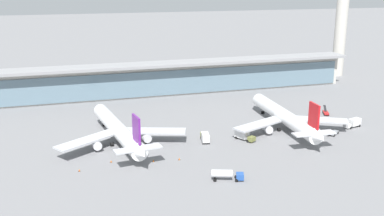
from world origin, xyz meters
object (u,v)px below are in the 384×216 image
object	(u,v)px
service_truck_by_tail_olive	(205,137)
safety_cone_alpha	(153,161)
service_truck_near_nose_olive	(244,135)
service_truck_at_far_stand_white	(353,123)
control_tower	(342,9)
airliner_left_stand	(118,130)
service_truck_mid_apron_grey	(334,133)
safety_cone_delta	(111,161)
service_truck_under_wing_blue	(226,174)
airliner_centre_stand	(285,117)
safety_cone_charlie	(179,159)
service_truck_on_taxiway_red	(326,112)
safety_cone_bravo	(79,170)

from	to	relation	value
service_truck_by_tail_olive	safety_cone_alpha	xyz separation A→B (m)	(-19.93, -11.87, -1.37)
service_truck_near_nose_olive	service_truck_at_far_stand_white	world-z (taller)	same
control_tower	airliner_left_stand	bearing A→B (deg)	-150.70
service_truck_mid_apron_grey	service_truck_by_tail_olive	world-z (taller)	service_truck_by_tail_olive
control_tower	safety_cone_delta	xyz separation A→B (m)	(-136.63, -89.26, -35.77)
safety_cone_alpha	safety_cone_delta	bearing A→B (deg)	164.97
service_truck_under_wing_blue	safety_cone_alpha	distance (m)	24.00
service_truck_under_wing_blue	airliner_centre_stand	bearing A→B (deg)	43.57
safety_cone_charlie	safety_cone_alpha	bearing A→B (deg)	173.76
safety_cone_alpha	safety_cone_delta	world-z (taller)	same
airliner_left_stand	service_truck_near_nose_olive	distance (m)	41.33
airliner_left_stand	service_truck_at_far_stand_white	distance (m)	83.98
service_truck_under_wing_blue	control_tower	world-z (taller)	control_tower
airliner_centre_stand	service_truck_under_wing_blue	bearing A→B (deg)	-136.43
service_truck_mid_apron_grey	service_truck_on_taxiway_red	world-z (taller)	same
safety_cone_bravo	safety_cone_charlie	world-z (taller)	same
service_truck_on_taxiway_red	safety_cone_bravo	size ratio (longest dim) A/B	9.67
service_truck_at_far_stand_white	control_tower	size ratio (longest dim) A/B	0.12
airliner_left_stand	safety_cone_delta	world-z (taller)	airliner_left_stand
airliner_left_stand	service_truck_mid_apron_grey	size ratio (longest dim) A/B	8.78
control_tower	safety_cone_alpha	size ratio (longest dim) A/B	94.33
airliner_centre_stand	control_tower	size ratio (longest dim) A/B	0.85
service_truck_near_nose_olive	safety_cone_bravo	xyz separation A→B (m)	(-54.06, -10.34, -1.37)
service_truck_near_nose_olive	service_truck_mid_apron_grey	distance (m)	31.86
safety_cone_delta	service_truck_at_far_stand_white	bearing A→B (deg)	4.81
safety_cone_charlie	airliner_centre_stand	bearing A→B (deg)	20.67
safety_cone_bravo	safety_cone_charlie	bearing A→B (deg)	-0.34
service_truck_at_far_stand_white	service_truck_near_nose_olive	bearing A→B (deg)	-178.76
service_truck_under_wing_blue	service_truck_mid_apron_grey	world-z (taller)	service_truck_under_wing_blue
safety_cone_bravo	safety_cone_alpha	bearing A→B (deg)	1.79
service_truck_mid_apron_grey	safety_cone_bravo	world-z (taller)	service_truck_mid_apron_grey
safety_cone_delta	service_truck_near_nose_olive	bearing A→B (deg)	8.23
service_truck_on_taxiway_red	control_tower	world-z (taller)	control_tower
safety_cone_bravo	service_truck_on_taxiway_red	bearing A→B (deg)	16.25
service_truck_mid_apron_grey	safety_cone_delta	distance (m)	76.33
airliner_centre_stand	service_truck_on_taxiway_red	size ratio (longest dim) A/B	8.24
service_truck_near_nose_olive	safety_cone_alpha	bearing A→B (deg)	-163.57
control_tower	safety_cone_bravo	bearing A→B (deg)	-147.45
airliner_centre_stand	control_tower	bearing A→B (deg)	46.26
safety_cone_alpha	safety_cone_bravo	distance (m)	21.26
airliner_centre_stand	service_truck_on_taxiway_red	distance (m)	27.75
airliner_centre_stand	service_truck_by_tail_olive	xyz separation A→B (m)	(-31.13, -3.67, -2.99)
safety_cone_charlie	safety_cone_bravo	bearing A→B (deg)	179.66
service_truck_at_far_stand_white	control_tower	bearing A→B (deg)	59.30
service_truck_mid_apron_grey	airliner_centre_stand	bearing A→B (deg)	142.23
service_truck_on_taxiway_red	control_tower	size ratio (longest dim) A/B	0.10
safety_cone_delta	service_truck_by_tail_olive	bearing A→B (deg)	15.21
airliner_left_stand	safety_cone_charlie	size ratio (longest dim) A/B	79.68
service_truck_on_taxiway_red	safety_cone_delta	distance (m)	91.03
airliner_left_stand	safety_cone_bravo	size ratio (longest dim) A/B	79.68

